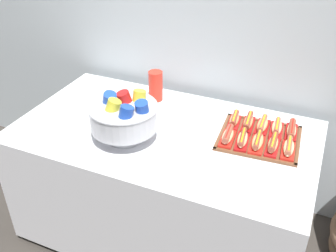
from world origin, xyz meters
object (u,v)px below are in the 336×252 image
(hot_dog_3, at_px, (273,145))
(cup_stack, at_px, (156,86))
(hot_dog_2, at_px, (257,142))
(serving_tray, at_px, (259,138))
(hot_dog_6, at_px, (248,123))
(hot_dog_1, at_px, (242,139))
(punch_bowl, at_px, (124,115))
(hot_dog_9, at_px, (291,131))
(hot_dog_7, at_px, (262,125))
(hot_dog_8, at_px, (277,128))
(buffet_table, at_px, (165,181))
(hot_dog_5, at_px, (234,120))
(hot_dog_0, at_px, (228,136))
(hot_dog_4, at_px, (289,148))

(hot_dog_3, distance_m, cup_stack, 0.79)
(hot_dog_2, height_order, cup_stack, cup_stack)
(serving_tray, bearing_deg, hot_dog_6, 136.13)
(hot_dog_1, height_order, hot_dog_3, hot_dog_3)
(punch_bowl, bearing_deg, hot_dog_9, 24.90)
(hot_dog_7, bearing_deg, hot_dog_8, 3.85)
(serving_tray, relative_size, hot_dog_9, 2.35)
(hot_dog_6, bearing_deg, cup_stack, 170.71)
(hot_dog_2, xyz_separation_m, hot_dog_3, (0.07, 0.01, 0.00))
(hot_dog_6, relative_size, hot_dog_9, 0.98)
(buffet_table, distance_m, hot_dog_2, 0.62)
(hot_dog_1, xyz_separation_m, hot_dog_5, (-0.09, 0.16, 0.00))
(hot_dog_6, bearing_deg, hot_dog_2, -61.70)
(hot_dog_2, distance_m, hot_dog_5, 0.22)
(hot_dog_5, bearing_deg, cup_stack, 168.86)
(hot_dog_0, relative_size, hot_dog_9, 0.92)
(hot_dog_1, xyz_separation_m, punch_bowl, (-0.57, -0.18, 0.10))
(buffet_table, relative_size, hot_dog_3, 9.50)
(hot_dog_9, bearing_deg, hot_dog_7, -176.15)
(hot_dog_2, bearing_deg, hot_dog_4, 3.85)
(hot_dog_2, height_order, hot_dog_9, same)
(hot_dog_4, distance_m, hot_dog_5, 0.34)
(hot_dog_2, height_order, hot_dog_8, same)
(buffet_table, relative_size, hot_dog_5, 10.14)
(hot_dog_2, height_order, hot_dog_3, hot_dog_3)
(buffet_table, xyz_separation_m, hot_dog_5, (0.33, 0.20, 0.39))
(hot_dog_2, height_order, hot_dog_7, same)
(hot_dog_4, bearing_deg, hot_dog_9, 93.85)
(hot_dog_2, bearing_deg, serving_tray, 93.85)
(hot_dog_1, distance_m, hot_dog_2, 0.08)
(hot_dog_7, bearing_deg, cup_stack, 172.17)
(buffet_table, bearing_deg, hot_dog_8, 20.89)
(hot_dog_1, bearing_deg, cup_stack, 156.55)
(hot_dog_6, bearing_deg, hot_dog_9, 3.85)
(punch_bowl, bearing_deg, hot_dog_1, 17.85)
(buffet_table, xyz_separation_m, hot_dog_6, (0.40, 0.20, 0.39))
(serving_tray, xyz_separation_m, hot_dog_1, (-0.07, -0.09, 0.03))
(hot_dog_6, relative_size, hot_dog_8, 1.07)
(hot_dog_7, relative_size, hot_dog_8, 1.02)
(hot_dog_3, xyz_separation_m, punch_bowl, (-0.72, -0.19, 0.10))
(hot_dog_5, relative_size, hot_dog_7, 0.92)
(buffet_table, xyz_separation_m, hot_dog_7, (0.48, 0.21, 0.39))
(hot_dog_1, bearing_deg, hot_dog_9, 40.11)
(hot_dog_1, xyz_separation_m, hot_dog_9, (0.21, 0.18, 0.00))
(hot_dog_0, height_order, hot_dog_7, hot_dog_0)
(hot_dog_2, distance_m, hot_dog_6, 0.18)
(hot_dog_0, bearing_deg, hot_dog_6, 69.41)
(hot_dog_0, xyz_separation_m, hot_dog_3, (0.22, 0.02, 0.00))
(hot_dog_4, relative_size, punch_bowl, 0.49)
(punch_bowl, bearing_deg, cup_stack, 94.43)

